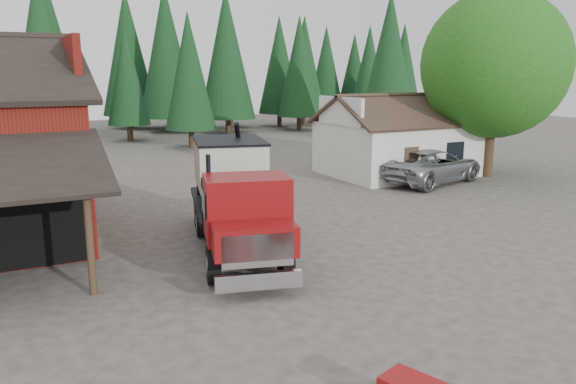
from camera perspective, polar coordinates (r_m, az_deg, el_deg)
name	(u,v)px	position (r m, az deg, el deg)	size (l,w,h in m)	color
ground	(315,284)	(15.84, 2.79, -9.36)	(120.00, 120.00, 0.00)	#463E37
farmhouse	(398,145)	(33.12, 11.14, 4.69)	(8.60, 6.42, 4.65)	silver
deciduous_tree	(495,70)	(33.36, 20.27, 11.54)	(8.00, 8.00, 10.20)	#382619
conifer_backdrop	(90,136)	(55.55, -19.49, 5.39)	(76.00, 16.00, 16.00)	black
near_pine_b	(189,71)	(44.81, -10.02, 12.01)	(3.96, 3.96, 10.40)	#382619
near_pine_c	(389,59)	(48.67, 10.25, 13.17)	(4.84, 4.84, 12.40)	#382619
near_pine_d	(42,50)	(46.90, -23.68, 13.04)	(5.28, 5.28, 13.40)	#382619
feed_truck	(236,193)	(18.48, -5.34, -0.14)	(4.59, 9.30, 4.06)	black
silver_car	(431,166)	(30.86, 14.30, 2.60)	(3.03, 6.58, 1.83)	#9B9DA2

